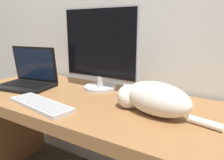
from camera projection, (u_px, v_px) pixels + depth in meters
desk at (88, 121)px, 1.27m from camera, size 1.67×0.68×0.71m
monitor at (100, 49)px, 1.35m from camera, size 0.53×0.21×0.51m
laptop at (28, 79)px, 1.46m from camera, size 0.39×0.30×0.26m
external_keyboard at (40, 104)px, 1.10m from camera, size 0.41×0.18×0.02m
cat at (153, 98)px, 0.99m from camera, size 0.49×0.23×0.15m
small_toy at (145, 94)px, 1.24m from camera, size 0.05×0.05×0.05m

